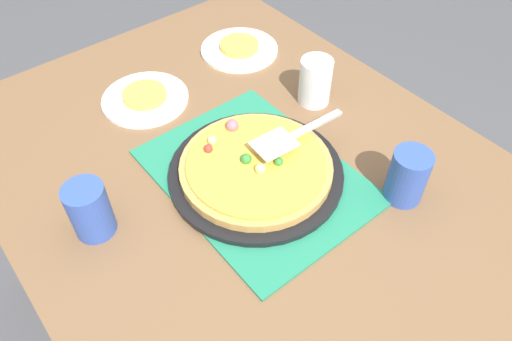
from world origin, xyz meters
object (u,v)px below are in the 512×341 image
served_slice_right (145,95)px  cup_near (90,210)px  cup_far (407,176)px  plate_near_left (239,50)px  cup_corner (315,81)px  pizza (255,166)px  served_slice_left (239,46)px  plate_far_right (145,99)px  pizza_server (293,136)px  pizza_pan (256,173)px

served_slice_right → cup_near: size_ratio=0.92×
cup_far → plate_near_left: bearing=-5.4°
cup_far → cup_corner: same height
pizza → cup_corner: (0.11, -0.28, 0.03)m
served_slice_left → cup_near: size_ratio=0.92×
cup_near → cup_corner: bearing=-88.1°
pizza → plate_far_right: 0.38m
plate_far_right → pizza_server: (-0.39, -0.15, 0.06)m
cup_near → cup_far: size_ratio=1.00×
pizza_pan → served_slice_left: bearing=-33.3°
pizza_server → served_slice_right: bearing=21.5°
pizza_pan → cup_far: bearing=-138.6°
pizza → cup_corner: bearing=-68.4°
plate_far_right → served_slice_right: size_ratio=2.00×
pizza_pan → cup_far: cup_far is taller
cup_near → served_slice_left: bearing=-62.4°
pizza_pan → pizza: size_ratio=1.15×
served_slice_left → cup_corner: cup_corner is taller
pizza_pan → pizza_server: 0.11m
served_slice_right → plate_far_right: bearing=-90.0°
served_slice_right → cup_corner: size_ratio=0.92×
pizza_pan → pizza: bearing=3.5°
pizza → plate_near_left: pizza is taller
plate_near_left → plate_far_right: (-0.02, 0.32, 0.00)m
cup_near → plate_near_left: bearing=-62.4°
pizza_server → pizza: bearing=85.5°
pizza_pan → served_slice_left: size_ratio=3.45×
plate_far_right → cup_near: bearing=136.0°
plate_far_right → cup_corner: cup_corner is taller
cup_near → cup_far: bearing=-121.1°
cup_corner → served_slice_left: bearing=2.2°
pizza → pizza_server: 0.10m
pizza → served_slice_right: size_ratio=3.00×
plate_near_left → pizza_server: pizza_server is taller
served_slice_right → cup_corner: cup_corner is taller
served_slice_left → cup_near: 0.68m
plate_far_right → served_slice_left: 0.32m
pizza → pizza_server: pizza_server is taller
pizza → plate_far_right: pizza is taller
served_slice_right → cup_far: (-0.62, -0.26, 0.04)m
pizza_server → cup_near: bearing=77.3°
served_slice_left → plate_near_left: bearing=0.0°
plate_far_right → plate_near_left: bearing=-85.6°
pizza_pan → cup_corner: size_ratio=3.17×
plate_far_right → cup_corner: size_ratio=1.83×
cup_near → pizza: bearing=-105.0°
plate_far_right → cup_far: cup_far is taller
served_slice_left → cup_far: 0.65m
plate_far_right → cup_far: (-0.62, -0.26, 0.06)m
cup_corner → pizza_pan: bearing=111.9°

